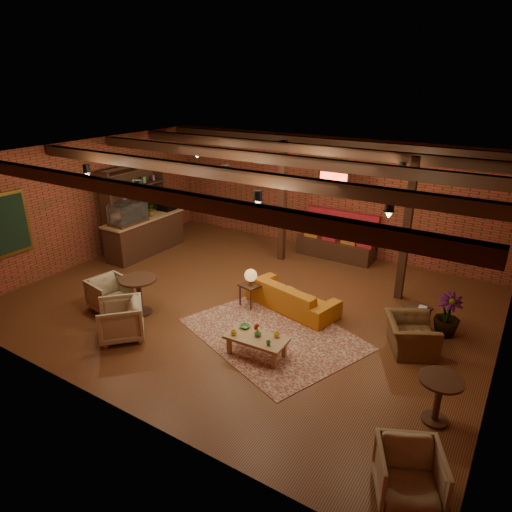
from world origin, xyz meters
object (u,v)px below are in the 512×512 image
Objects in this scene: round_table_right at (439,393)px; plant_tall at (455,274)px; armchair_a at (110,292)px; coffee_table at (256,339)px; armchair_b at (120,318)px; side_table_book at (418,309)px; armchair_far at (409,472)px; armchair_right at (411,330)px; round_table_left at (139,290)px; side_table_lamp at (251,278)px; sofa at (292,296)px.

round_table_right is 2.73m from plant_tall.
armchair_a is at bearing -156.71° from plant_tall.
round_table_right reaches higher than coffee_table.
coffee_table is at bearing 62.53° from armchair_b.
armchair_b is 1.55× the size of side_table_book.
round_table_right is (0.92, -2.55, 0.07)m from side_table_book.
armchair_right is at bearing 78.82° from armchair_far.
armchair_a reaches higher than round_table_right.
plant_tall reaches higher than round_table_right.
round_table_left is at bearing 139.77° from armchair_far.
plant_tall is (3.87, 0.99, 0.64)m from side_table_lamp.
armchair_a is 6.87m from armchair_far.
armchair_b is (-1.41, -2.43, -0.24)m from side_table_lamp.
armchair_b is at bearing 147.44° from armchair_far.
armchair_a reaches higher than side_table_book.
side_table_lamp is 1.61× the size of side_table_book.
armchair_b reaches higher than sofa.
sofa is 2.67× the size of armchair_a.
sofa is 0.80× the size of plant_tall.
plant_tall reaches higher than coffee_table.
sofa is at bearing 108.88° from armchair_far.
side_table_lamp is at bearing 159.49° from round_table_right.
plant_tall reaches higher than round_table_left.
side_table_lamp is 4.05m from plant_tall.
round_table_left reaches higher than armchair_a.
armchair_b is 1.07× the size of armchair_far.
coffee_table is 1.40× the size of round_table_left.
coffee_table is 2.11× the size of side_table_book.
side_table_book is at bearing 77.07° from armchair_far.
armchair_right reaches higher than armchair_far.
round_table_left is 0.97× the size of armchair_b.
sofa is 2.50× the size of armchair_b.
armchair_right is (5.23, 1.62, -0.13)m from round_table_left.
armchair_b is at bearing 64.17° from sofa.
armchair_far is 4.23m from plant_tall.
round_table_left is at bearing -153.98° from side_table_book.
sofa is 3.93m from round_table_right.
round_table_right is (6.73, 0.16, 0.11)m from armchair_a.
side_table_book is (2.50, 0.61, 0.12)m from sofa.
armchair_a is at bearing 45.30° from sofa.
sofa is 2.15× the size of armchair_right.
plant_tall is at bearing 69.58° from armchair_far.
round_table_left is at bearing -155.97° from plant_tall.
side_table_lamp reaches higher than armchair_b.
armchair_right is 0.37× the size of plant_tall.
armchair_b reaches higher than side_table_book.
armchair_a is at bearing -144.96° from side_table_lamp.
round_table_right is (3.41, -1.95, 0.20)m from sofa.
armchair_b is 5.44m from armchair_right.
side_table_lamp is at bearing 36.26° from sofa.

